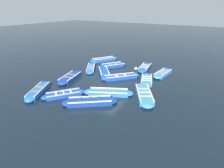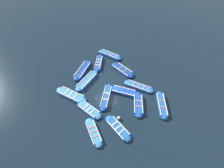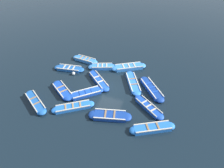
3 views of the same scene
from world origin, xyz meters
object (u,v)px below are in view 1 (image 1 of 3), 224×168
boat_bow_out (145,68)px  boat_mid_row (144,94)px  boat_tucked (91,68)px  boat_inner_gap (39,91)px  boat_far_corner (70,78)px  boat_outer_left (90,102)px  boat_stern_in (104,60)px  boat_centre (121,77)px  boat_drifting (108,93)px  boat_outer_right (64,94)px  boat_alongside (147,80)px  boat_end_of_row (104,72)px  boat_near_quay (113,65)px  buoy_orange_near (136,69)px  boat_broadside (163,73)px

boat_bow_out → boat_mid_row: boat_mid_row is taller
boat_bow_out → boat_tucked: (-4.96, -3.32, -0.01)m
boat_mid_row → boat_inner_gap: size_ratio=1.11×
boat_far_corner → boat_inner_gap: 3.47m
boat_outer_left → boat_inner_gap: boat_inner_gap is taller
boat_mid_row → boat_tucked: (-7.45, 2.88, -0.04)m
boat_stern_in → boat_centre: bearing=-40.3°
boat_drifting → boat_bow_out: 7.33m
boat_outer_right → boat_bow_out: bearing=73.7°
boat_outer_left → boat_bow_out: bearing=88.0°
boat_alongside → boat_bow_out: size_ratio=0.93×
boat_tucked → boat_stern_in: (-0.63, 3.40, 0.04)m
boat_outer_left → boat_mid_row: boat_mid_row is taller
boat_drifting → boat_end_of_row: size_ratio=1.23×
boat_far_corner → boat_near_quay: bearing=75.3°
boat_mid_row → boat_inner_gap: boat_mid_row is taller
boat_end_of_row → boat_bow_out: bearing=50.1°
boat_alongside → boat_mid_row: boat_mid_row is taller
boat_outer_right → boat_drifting: bearing=37.3°
boat_stern_in → boat_end_of_row: size_ratio=1.13×
boat_mid_row → boat_near_quay: boat_mid_row is taller
boat_outer_left → boat_tucked: (-4.65, 5.93, -0.02)m
boat_alongside → buoy_orange_near: bearing=132.3°
boat_mid_row → boat_inner_gap: 8.32m
boat_drifting → boat_far_corner: 4.85m
boat_alongside → boat_mid_row: 2.99m
boat_bow_out → boat_far_corner: 8.19m
boat_drifting → boat_tucked: size_ratio=1.11×
boat_drifting → buoy_orange_near: 6.44m
boat_drifting → boat_stern_in: (-5.57, 7.41, 0.02)m
boat_tucked → boat_near_quay: bearing=52.8°
boat_inner_gap → boat_centre: bearing=56.9°
boat_outer_left → boat_mid_row: bearing=47.4°
boat_inner_gap → boat_stern_in: size_ratio=0.99×
boat_outer_left → boat_centre: 5.34m
boat_alongside → boat_inner_gap: size_ratio=0.94×
boat_outer_left → boat_end_of_row: (-2.70, 5.64, -0.01)m
buoy_orange_near → boat_inner_gap: bearing=-114.6°
boat_alongside → boat_outer_right: 7.44m
boat_alongside → boat_stern_in: (-7.14, 3.44, 0.01)m
boat_bow_out → boat_broadside: size_ratio=1.05×
boat_outer_left → boat_far_corner: boat_outer_left is taller
boat_far_corner → boat_mid_row: bearing=3.4°
boat_centre → boat_end_of_row: 2.20m
boat_stern_in → boat_broadside: (7.87, -0.92, -0.02)m
boat_tucked → boat_broadside: 7.66m
boat_near_quay → boat_bow_out: bearing=20.4°
boat_outer_right → boat_broadside: 9.95m
boat_outer_left → boat_centre: bearing=95.7°
boat_bow_out → boat_inner_gap: 11.21m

